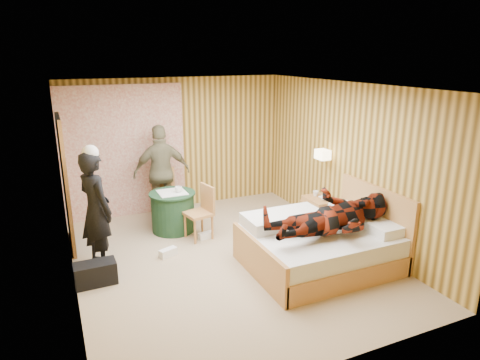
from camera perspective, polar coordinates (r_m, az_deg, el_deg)
name	(u,v)px	position (r m, az deg, el deg)	size (l,w,h in m)	color
floor	(227,258)	(6.44, -1.74, -10.38)	(4.20, 5.00, 0.01)	tan
ceiling	(225,86)	(5.76, -1.96, 12.40)	(4.20, 5.00, 0.01)	silver
wall_back	(177,144)	(8.28, -8.45, 4.75)	(4.20, 0.02, 2.50)	gold
wall_left	(65,197)	(5.57, -22.26, -2.11)	(0.02, 5.00, 2.50)	gold
wall_right	(348,162)	(7.02, 14.24, 2.30)	(0.02, 5.00, 2.50)	gold
curtain	(124,152)	(8.02, -15.19, 3.60)	(2.20, 0.08, 2.40)	silver
doorway	(65,184)	(6.98, -22.27, -0.44)	(0.06, 0.90, 2.05)	black
wall_lamp	(323,154)	(7.25, 10.99, 3.36)	(0.26, 0.24, 0.16)	gold
bed	(320,245)	(6.22, 10.58, -8.52)	(1.98, 1.54, 1.06)	tan
nightstand	(319,213)	(7.49, 10.47, -4.33)	(0.42, 0.57, 0.55)	tan
round_table	(173,211)	(7.35, -8.93, -4.13)	(0.77, 0.77, 0.69)	#214726
chair_far	(164,190)	(7.86, -10.11, -1.32)	(0.48, 0.48, 0.93)	tan
chair_near	(202,208)	(6.96, -5.05, -3.72)	(0.47, 0.47, 0.88)	tan
duffel_bag	(95,273)	(6.03, -18.72, -11.71)	(0.53, 0.28, 0.30)	black
sneaker_left	(168,253)	(6.56, -9.57, -9.51)	(0.27, 0.11, 0.12)	white
sneaker_right	(206,235)	(7.07, -4.59, -7.38)	(0.25, 0.10, 0.11)	white
woman_standing	(96,210)	(6.24, -18.65, -3.81)	(0.61, 0.40, 1.67)	black
man_at_table	(162,173)	(7.79, -10.37, 0.99)	(1.01, 0.42, 1.72)	#6F694A
man_on_bed	(334,206)	(5.82, 12.37, -3.46)	(1.77, 0.67, 0.86)	#621909
book_lower	(321,199)	(7.36, 10.80, -2.45)	(0.17, 0.22, 0.02)	white
book_upper	(321,197)	(7.35, 10.81, -2.30)	(0.16, 0.22, 0.02)	white
cup_nightstand	(316,194)	(7.49, 10.04, -1.79)	(0.10, 0.10, 0.09)	white
cup_table	(179,189)	(7.20, -8.19, -1.25)	(0.12, 0.12, 0.10)	white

